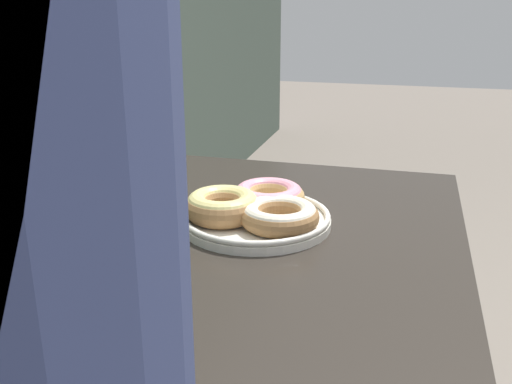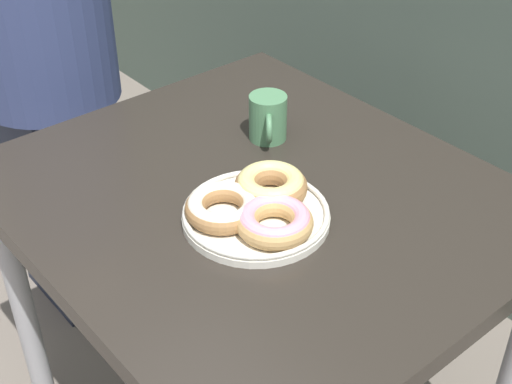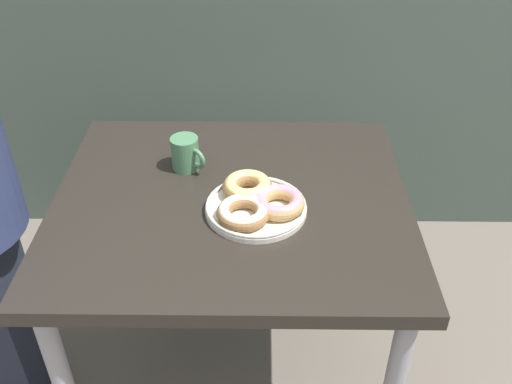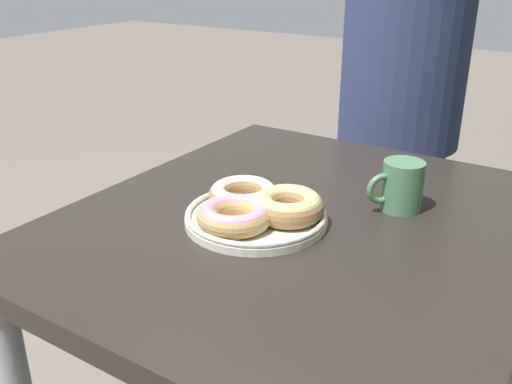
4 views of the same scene
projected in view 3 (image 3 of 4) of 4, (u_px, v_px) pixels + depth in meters
dining_table at (232, 223)px, 1.54m from camera, size 0.93×0.81×0.72m
donut_plate at (256, 202)px, 1.43m from camera, size 0.27×0.26×0.06m
coffee_mug at (186, 153)px, 1.57m from camera, size 0.10×0.09×0.10m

